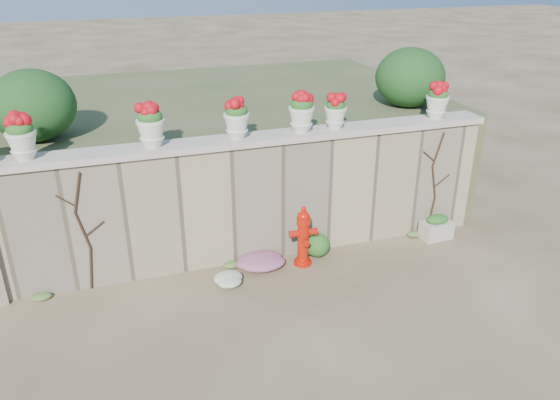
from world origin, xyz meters
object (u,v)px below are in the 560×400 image
object	(u,v)px
fire_hydrant	(303,236)
terracotta_pot	(439,110)
planter_box	(436,227)
urn_pot_0	(21,137)

from	to	relation	value
fire_hydrant	terracotta_pot	world-z (taller)	terracotta_pot
terracotta_pot	planter_box	bearing A→B (deg)	-99.10
planter_box	urn_pot_0	xyz separation A→B (m)	(-6.50, 0.46, 2.20)
fire_hydrant	planter_box	xyz separation A→B (m)	(2.59, 0.10, -0.31)
fire_hydrant	terracotta_pot	xyz separation A→B (m)	(2.66, 0.56, 1.71)
urn_pot_0	terracotta_pot	bearing A→B (deg)	0.00
urn_pot_0	terracotta_pot	size ratio (longest dim) A/B	2.12
planter_box	terracotta_pot	xyz separation A→B (m)	(0.07, 0.46, 2.03)
fire_hydrant	terracotta_pot	bearing A→B (deg)	15.18
planter_box	urn_pot_0	size ratio (longest dim) A/B	0.89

